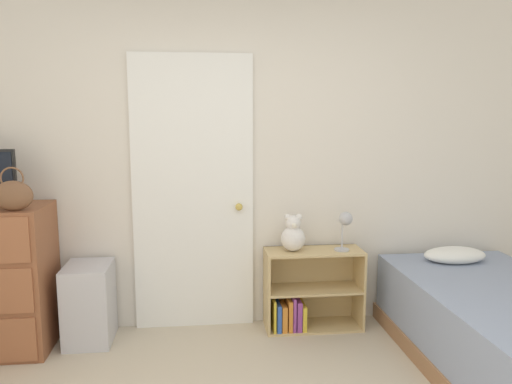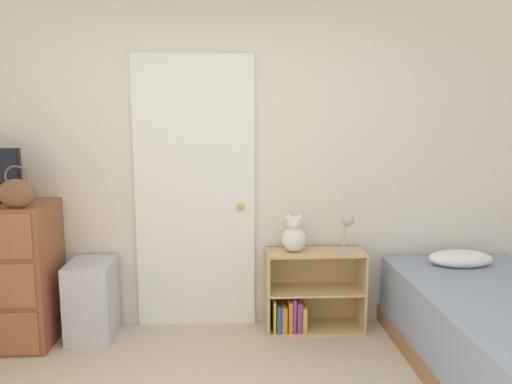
% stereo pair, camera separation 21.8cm
% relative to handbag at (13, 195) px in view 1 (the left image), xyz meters
% --- Properties ---
extents(wall_back, '(10.00, 0.06, 2.55)m').
position_rel_handbag_xyz_m(wall_back, '(1.45, 0.49, 0.14)').
color(wall_back, silver).
rests_on(wall_back, ground_plane).
extents(door_closed, '(0.91, 0.09, 2.09)m').
position_rel_handbag_xyz_m(door_closed, '(1.15, 0.43, -0.08)').
color(door_closed, white).
rests_on(door_closed, ground_plane).
extents(handbag, '(0.25, 0.11, 0.29)m').
position_rel_handbag_xyz_m(handbag, '(0.00, 0.00, 0.00)').
color(handbag, brown).
rests_on(handbag, dresser).
extents(storage_bin, '(0.32, 0.40, 0.58)m').
position_rel_handbag_xyz_m(storage_bin, '(0.39, 0.23, -0.84)').
color(storage_bin, silver).
rests_on(storage_bin, ground_plane).
extents(bookshelf, '(0.75, 0.30, 0.62)m').
position_rel_handbag_xyz_m(bookshelf, '(2.00, 0.29, -0.88)').
color(bookshelf, tan).
rests_on(bookshelf, ground_plane).
extents(teddy_bear, '(0.19, 0.19, 0.29)m').
position_rel_handbag_xyz_m(teddy_bear, '(1.90, 0.29, -0.39)').
color(teddy_bear, silver).
rests_on(teddy_bear, bookshelf).
extents(desk_lamp, '(0.13, 0.12, 0.30)m').
position_rel_handbag_xyz_m(desk_lamp, '(2.29, 0.24, -0.29)').
color(desk_lamp, '#B2B2B7').
rests_on(desk_lamp, bookshelf).
extents(bed, '(1.06, 1.99, 0.64)m').
position_rel_handbag_xyz_m(bed, '(3.13, -0.55, -0.86)').
color(bed, '#996B47').
rests_on(bed, ground_plane).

